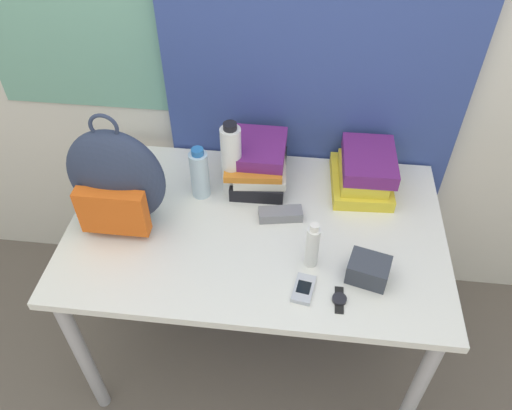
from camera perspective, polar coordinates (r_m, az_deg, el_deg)
name	(u,v)px	position (r m, az deg, el deg)	size (l,w,h in m)	color
wall_back	(271,26)	(1.82, 1.68, 19.78)	(6.00, 0.06, 2.50)	silver
curtain_blue	(318,36)	(1.76, 7.15, 18.65)	(1.09, 0.04, 2.50)	#384C93
desk	(256,243)	(1.78, 0.00, -4.35)	(1.28, 0.79, 0.76)	silver
backpack	(116,181)	(1.68, -15.69, 2.70)	(0.32, 0.18, 0.43)	#2D3851
book_stack_left	(258,162)	(1.84, 0.25, 4.92)	(0.24, 0.29, 0.16)	black
book_stack_center	(364,172)	(1.86, 12.26, 3.73)	(0.23, 0.29, 0.15)	yellow
water_bottle	(200,174)	(1.78, -6.46, 3.59)	(0.07, 0.07, 0.21)	silver
sports_bottle	(231,160)	(1.75, -2.82, 5.14)	(0.07, 0.07, 0.30)	white
sunscreen_bottle	(312,246)	(1.55, 6.45, -4.67)	(0.04, 0.04, 0.18)	white
cell_phone	(304,289)	(1.54, 5.46, -9.52)	(0.07, 0.11, 0.02)	#B7BCC6
sunglasses_case	(281,214)	(1.73, 2.82, -1.06)	(0.16, 0.08, 0.04)	gray
camera_pouch	(368,270)	(1.58, 12.73, -7.22)	(0.14, 0.13, 0.07)	#383D47
wristwatch	(339,299)	(1.54, 9.50, -10.60)	(0.04, 0.10, 0.01)	black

